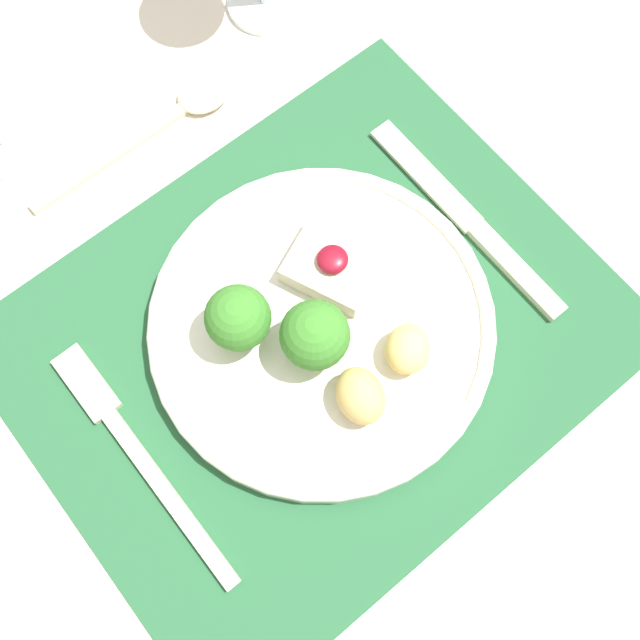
# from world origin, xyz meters

# --- Properties ---
(ground_plane) EXTENTS (8.00, 8.00, 0.00)m
(ground_plane) POSITION_xyz_m (0.00, 0.00, 0.00)
(ground_plane) COLOR brown
(dining_table) EXTENTS (1.17, 0.93, 0.77)m
(dining_table) POSITION_xyz_m (0.00, 0.00, 0.66)
(dining_table) COLOR beige
(dining_table) RESTS_ON ground_plane
(placemat) EXTENTS (0.44, 0.36, 0.00)m
(placemat) POSITION_xyz_m (0.00, 0.00, 0.77)
(placemat) COLOR #235633
(placemat) RESTS_ON dining_table
(dinner_plate) EXTENTS (0.27, 0.27, 0.08)m
(dinner_plate) POSITION_xyz_m (0.01, 0.00, 0.79)
(dinner_plate) COLOR silver
(dinner_plate) RESTS_ON placemat
(fork) EXTENTS (0.02, 0.22, 0.01)m
(fork) POSITION_xyz_m (-0.16, 0.02, 0.78)
(fork) COLOR beige
(fork) RESTS_ON placemat
(knife) EXTENTS (0.02, 0.22, 0.01)m
(knife) POSITION_xyz_m (0.16, -0.01, 0.78)
(knife) COLOR beige
(knife) RESTS_ON placemat
(spoon) EXTENTS (0.20, 0.04, 0.01)m
(spoon) POSITION_xyz_m (0.03, 0.23, 0.78)
(spoon) COLOR beige
(spoon) RESTS_ON dining_table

